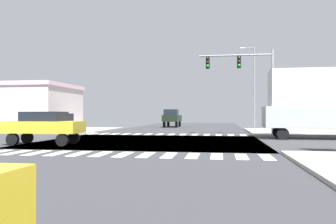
{
  "coord_description": "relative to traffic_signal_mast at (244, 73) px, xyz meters",
  "views": [
    {
      "loc": [
        4.41,
        -21.54,
        1.75
      ],
      "look_at": [
        -0.38,
        9.48,
        1.93
      ],
      "focal_mm": 36.5,
      "sensor_mm": 36.0,
      "label": 1
    }
  ],
  "objects": [
    {
      "name": "ground",
      "position": [
        -6.34,
        -7.1,
        -5.17
      ],
      "size": [
        90.0,
        90.0,
        0.05
      ],
      "color": "#353639"
    },
    {
      "name": "sidewalk_corner_ne",
      "position": [
        6.66,
        4.9,
        -5.07
      ],
      "size": [
        12.0,
        12.0,
        0.14
      ],
      "color": "#A09B91",
      "rests_on": "ground"
    },
    {
      "name": "sidewalk_corner_nw",
      "position": [
        -19.34,
        4.9,
        -5.07
      ],
      "size": [
        12.0,
        12.0,
        0.14
      ],
      "color": "#9C9793",
      "rests_on": "ground"
    },
    {
      "name": "crosswalk_near",
      "position": [
        -6.59,
        -14.4,
        -5.14
      ],
      "size": [
        13.5,
        2.0,
        0.01
      ],
      "color": "silver",
      "rests_on": "ground"
    },
    {
      "name": "crosswalk_far",
      "position": [
        -6.59,
        0.2,
        -5.14
      ],
      "size": [
        13.5,
        2.0,
        0.01
      ],
      "color": "silver",
      "rests_on": "ground"
    },
    {
      "name": "traffic_signal_mast",
      "position": [
        0.0,
        0.0,
        0.0
      ],
      "size": [
        6.06,
        0.55,
        7.0
      ],
      "color": "gray",
      "rests_on": "ground"
    },
    {
      "name": "street_lamp",
      "position": [
        1.66,
        11.38,
        0.4
      ],
      "size": [
        1.78,
        0.32,
        9.45
      ],
      "color": "gray",
      "rests_on": "ground"
    },
    {
      "name": "bank_building",
      "position": [
        -25.26,
        5.51,
        -2.67
      ],
      "size": [
        16.29,
        8.6,
        4.94
      ],
      "color": "beige",
      "rests_on": "ground"
    },
    {
      "name": "pickup_nearside_1",
      "position": [
        -8.34,
        16.34,
        -3.85
      ],
      "size": [
        2.0,
        5.1,
        2.35
      ],
      "rotation": [
        0.0,
        0.0,
        3.14
      ],
      "color": "black",
      "rests_on": "ground"
    },
    {
      "name": "sedan_crossing_1",
      "position": [
        -11.84,
        -10.6,
        -4.03
      ],
      "size": [
        4.3,
        1.8,
        1.88
      ],
      "rotation": [
        0.0,
        0.0,
        1.57
      ],
      "color": "black",
      "rests_on": "ground"
    },
    {
      "name": "box_truck_leading_1",
      "position": [
        4.47,
        -3.6,
        -2.58
      ],
      "size": [
        7.2,
        2.4,
        4.85
      ],
      "rotation": [
        0.0,
        0.0,
        4.71
      ],
      "color": "black",
      "rests_on": "ground"
    }
  ]
}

